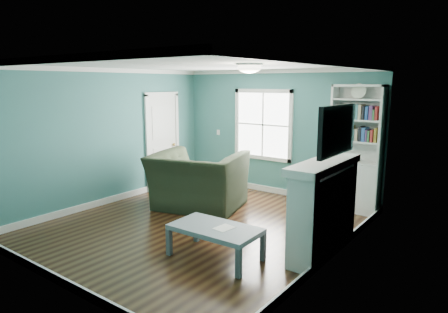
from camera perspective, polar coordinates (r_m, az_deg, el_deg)
The scene contains 13 objects.
floor at distance 6.72m, azimuth -3.61°, elevation -9.80°, with size 5.00×5.00×0.00m, color black.
room_walls at distance 6.35m, azimuth -3.78°, elevation 3.72°, with size 5.00×5.00×5.00m.
trim at distance 6.39m, azimuth -3.74°, elevation 0.65°, with size 4.50×5.00×2.60m.
window at distance 8.54m, azimuth 5.59°, elevation 4.54°, with size 1.40×0.06×1.50m.
bookshelf at distance 7.59m, azimuth 18.25°, elevation -0.70°, with size 0.90×0.35×2.31m.
fireplace at distance 5.64m, azimuth 14.16°, elevation -7.29°, with size 0.44×1.58×1.30m.
tv at distance 5.37m, azimuth 15.87°, elevation 3.66°, with size 0.06×1.10×0.65m, color black.
door at distance 8.93m, azimuth -8.76°, elevation 2.29°, with size 0.12×0.98×2.17m.
ceiling_fixture at distance 5.84m, azimuth 3.66°, elevation 12.65°, with size 0.38×0.38×0.15m.
light_switch at distance 9.25m, azimuth -0.82°, elevation 3.48°, with size 0.08×0.01×0.12m, color white.
recliner at distance 7.45m, azimuth -3.74°, elevation -2.15°, with size 1.61×1.04×1.40m, color black.
coffee_table at distance 5.42m, azimuth -1.26°, elevation -10.55°, with size 1.22×0.69×0.44m.
paper_sheet at distance 5.35m, azimuth 0.03°, elevation -10.15°, with size 0.20×0.26×0.00m, color white.
Camera 1 is at (4.10, -4.79, 2.32)m, focal length 32.00 mm.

